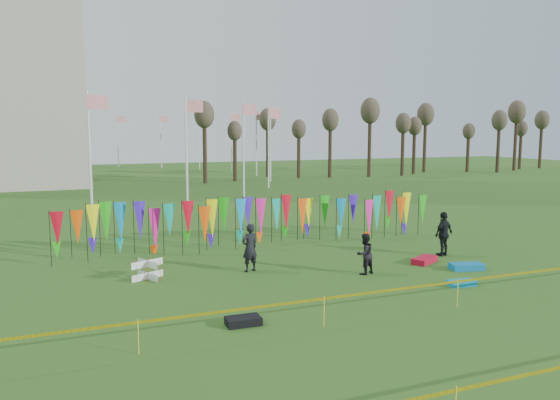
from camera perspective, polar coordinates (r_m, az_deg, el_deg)
name	(u,v)px	position (r m, az deg, el deg)	size (l,w,h in m)	color
ground	(346,299)	(18.40, 6.91, -10.25)	(160.00, 160.00, 0.00)	#285518
flagpole_ring	(1,146)	(63.58, -27.09, 5.07)	(57.40, 56.16, 8.00)	silver
banner_row	(260,217)	(26.24, -2.10, -1.78)	(18.64, 0.64, 2.29)	black
caution_tape_near	(373,294)	(16.41, 9.71, -9.63)	(26.00, 0.02, 0.90)	#DCCD04
caution_tape_far	(532,376)	(12.18, 24.86, -16.31)	(26.00, 0.02, 0.90)	#DCCD04
tree_line	(400,126)	(71.88, 12.39, 7.57)	(53.92, 1.92, 7.84)	#39271C
box_kite	(148,270)	(21.05, -13.67, -7.10)	(0.68, 0.68, 0.75)	red
person_left	(250,248)	(21.54, -3.18, -5.00)	(0.70, 0.51, 1.91)	black
person_mid	(365,254)	(21.40, 8.83, -5.59)	(0.77, 0.48, 1.59)	black
person_right	(444,234)	(25.23, 16.73, -3.41)	(1.16, 0.66, 1.98)	black
kite_bag_turquoise	(462,283)	(20.81, 18.44, -8.23)	(0.98, 0.49, 0.20)	#0C8AB5
kite_bag_red	(424,260)	(23.85, 14.86, -6.08)	(1.32, 0.61, 0.24)	red
kite_bag_black	(243,321)	(16.00, -3.86, -12.50)	(0.99, 0.57, 0.23)	black
kite_bag_teal	(467,267)	(23.20, 18.92, -6.60)	(1.30, 0.62, 0.25)	#0D74BA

